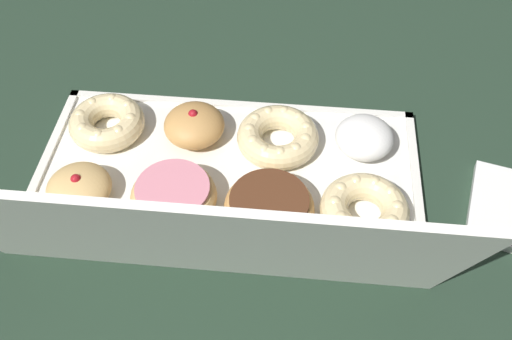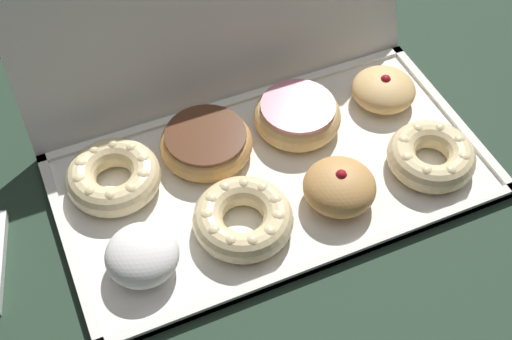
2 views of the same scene
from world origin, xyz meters
name	(u,v)px [view 1 (image 1 of 2)]	position (x,y,z in m)	size (l,w,h in m)	color
ground_plane	(228,178)	(0.00, 0.00, 0.00)	(3.00, 3.00, 0.00)	#233828
donut_box	(228,175)	(0.00, 0.00, 0.01)	(0.53, 0.28, 0.01)	white
box_lid_open	(198,244)	(0.00, 0.20, 0.13)	(0.53, 0.28, 0.01)	white
powdered_filled_donut_0	(364,137)	(-0.19, -0.06, 0.03)	(0.08, 0.08, 0.05)	white
cruller_donut_1	(278,136)	(-0.07, -0.06, 0.03)	(0.12, 0.12, 0.04)	beige
jelly_filled_donut_2	(194,125)	(0.06, -0.07, 0.03)	(0.09, 0.09, 0.05)	tan
cruller_donut_3	(107,122)	(0.18, -0.06, 0.03)	(0.11, 0.11, 0.04)	beige
cruller_donut_4	(365,210)	(-0.18, 0.06, 0.03)	(0.11, 0.11, 0.04)	beige
chocolate_frosted_donut_5	(269,207)	(-0.06, 0.07, 0.03)	(0.12, 0.12, 0.04)	tan
pink_frosted_donut_6	(174,196)	(0.06, 0.06, 0.03)	(0.11, 0.11, 0.04)	#E5B770
jelly_filled_donut_7	(79,188)	(0.19, 0.06, 0.03)	(0.09, 0.09, 0.04)	#E5B770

